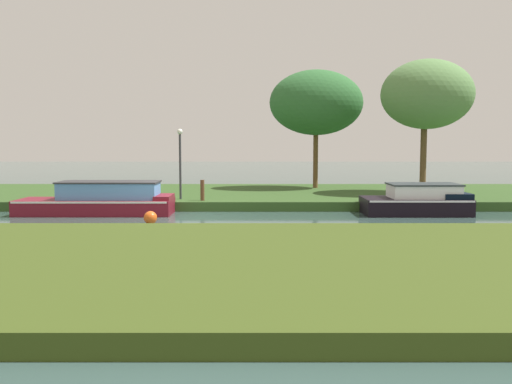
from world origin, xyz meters
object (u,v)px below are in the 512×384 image
(willow_tree_centre, at_px, (428,95))
(channel_buoy, at_px, (151,218))
(maroon_barge, at_px, (102,201))
(mooring_post_near, at_px, (203,190))
(willow_tree_left, at_px, (317,103))
(lamp_post, at_px, (181,155))
(black_narrowboat, at_px, (420,201))

(willow_tree_centre, distance_m, channel_buoy, 15.14)
(maroon_barge, relative_size, mooring_post_near, 6.94)
(willow_tree_left, relative_size, lamp_post, 2.07)
(lamp_post, bearing_deg, channel_buoy, -95.03)
(lamp_post, relative_size, channel_buoy, 6.53)
(maroon_barge, relative_size, black_narrowboat, 1.49)
(lamp_post, bearing_deg, mooring_post_near, -31.99)
(willow_tree_left, distance_m, lamp_post, 9.26)
(black_narrowboat, height_order, mooring_post_near, mooring_post_near)
(willow_tree_left, height_order, willow_tree_centre, willow_tree_centre)
(lamp_post, distance_m, mooring_post_near, 1.91)
(channel_buoy, bearing_deg, lamp_post, 84.97)
(mooring_post_near, distance_m, channel_buoy, 4.48)
(maroon_barge, xyz_separation_m, channel_buoy, (2.50, -2.76, -0.32))
(black_narrowboat, bearing_deg, lamp_post, 168.16)
(willow_tree_left, xyz_separation_m, mooring_post_near, (-5.54, -6.59, -4.16))
(channel_buoy, bearing_deg, willow_tree_centre, 32.81)
(willow_tree_centre, height_order, channel_buoy, willow_tree_centre)
(black_narrowboat, bearing_deg, mooring_post_near, 170.81)
(willow_tree_left, bearing_deg, willow_tree_centre, -31.07)
(black_narrowboat, bearing_deg, channel_buoy, -164.99)
(mooring_post_near, bearing_deg, channel_buoy, -109.02)
(willow_tree_left, distance_m, channel_buoy, 13.71)
(black_narrowboat, height_order, channel_buoy, black_narrowboat)
(maroon_barge, height_order, channel_buoy, maroon_barge)
(channel_buoy, bearing_deg, maroon_barge, 132.14)
(mooring_post_near, bearing_deg, black_narrowboat, -9.19)
(maroon_barge, bearing_deg, willow_tree_left, 40.23)
(maroon_barge, relative_size, willow_tree_centre, 0.95)
(mooring_post_near, xyz_separation_m, channel_buoy, (-1.45, -4.20, -0.61))
(lamp_post, bearing_deg, willow_tree_left, 42.23)
(willow_tree_centre, bearing_deg, lamp_post, -165.87)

